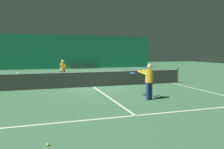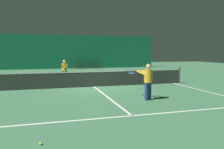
% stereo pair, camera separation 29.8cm
% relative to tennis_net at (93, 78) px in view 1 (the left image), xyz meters
% --- Properties ---
extents(ground_plane, '(60.00, 60.00, 0.00)m').
position_rel_tennis_net_xyz_m(ground_plane, '(0.00, 0.00, -0.51)').
color(ground_plane, '#3D704C').
extents(backdrop_curtain, '(23.00, 0.12, 4.30)m').
position_rel_tennis_net_xyz_m(backdrop_curtain, '(0.00, 15.62, 1.64)').
color(backdrop_curtain, '#146042').
rests_on(backdrop_curtain, ground).
extents(court_line_baseline_far, '(11.00, 0.10, 0.00)m').
position_rel_tennis_net_xyz_m(court_line_baseline_far, '(0.00, 11.90, -0.51)').
color(court_line_baseline_far, white).
rests_on(court_line_baseline_far, ground).
extents(court_line_service_far, '(8.25, 0.10, 0.00)m').
position_rel_tennis_net_xyz_m(court_line_service_far, '(0.00, 6.40, -0.51)').
color(court_line_service_far, white).
rests_on(court_line_service_far, ground).
extents(court_line_service_near, '(8.25, 0.10, 0.00)m').
position_rel_tennis_net_xyz_m(court_line_service_near, '(0.00, -6.40, -0.51)').
color(court_line_service_near, white).
rests_on(court_line_service_near, ground).
extents(court_line_sideline_right, '(0.10, 23.80, 0.00)m').
position_rel_tennis_net_xyz_m(court_line_sideline_right, '(5.50, 0.00, -0.51)').
color(court_line_sideline_right, white).
rests_on(court_line_sideline_right, ground).
extents(court_line_centre, '(0.10, 12.80, 0.00)m').
position_rel_tennis_net_xyz_m(court_line_centre, '(0.00, 0.00, -0.51)').
color(court_line_centre, white).
rests_on(court_line_centre, ground).
extents(tennis_net, '(12.00, 0.10, 1.07)m').
position_rel_tennis_net_xyz_m(tennis_net, '(0.00, 0.00, 0.00)').
color(tennis_net, '#2D332D').
rests_on(tennis_net, ground).
extents(player_near, '(0.92, 1.33, 1.59)m').
position_rel_tennis_net_xyz_m(player_near, '(1.54, -4.27, 0.42)').
color(player_near, navy).
rests_on(player_near, ground).
extents(player_far, '(0.39, 1.30, 1.55)m').
position_rel_tennis_net_xyz_m(player_far, '(-1.56, 3.15, 0.39)').
color(player_far, navy).
rests_on(player_far, ground).
extents(courtside_chair_0, '(0.44, 0.44, 0.84)m').
position_rel_tennis_net_xyz_m(courtside_chair_0, '(0.55, 15.07, -0.03)').
color(courtside_chair_0, brown).
rests_on(courtside_chair_0, ground).
extents(courtside_chair_1, '(0.44, 0.44, 0.84)m').
position_rel_tennis_net_xyz_m(courtside_chair_1, '(1.28, 15.07, -0.03)').
color(courtside_chair_1, brown).
rests_on(courtside_chair_1, ground).
extents(courtside_chair_2, '(0.44, 0.44, 0.84)m').
position_rel_tennis_net_xyz_m(courtside_chair_2, '(2.02, 15.07, -0.03)').
color(courtside_chair_2, brown).
rests_on(courtside_chair_2, ground).
extents(courtside_chair_3, '(0.44, 0.44, 0.84)m').
position_rel_tennis_net_xyz_m(courtside_chair_3, '(2.75, 15.07, -0.03)').
color(courtside_chair_3, brown).
rests_on(courtside_chair_3, ground).
extents(courtside_chair_4, '(0.44, 0.44, 0.84)m').
position_rel_tennis_net_xyz_m(courtside_chair_4, '(3.49, 15.07, -0.03)').
color(courtside_chair_4, brown).
rests_on(courtside_chair_4, ground).
extents(tennis_ball, '(0.07, 0.07, 0.07)m').
position_rel_tennis_net_xyz_m(tennis_ball, '(-2.83, -7.98, -0.48)').
color(tennis_ball, '#D1DB33').
rests_on(tennis_ball, ground).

